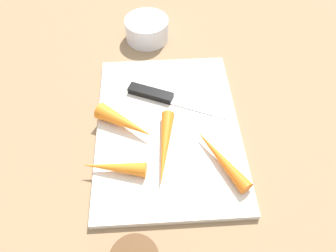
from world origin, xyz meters
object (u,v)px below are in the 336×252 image
object	(u,v)px
small_bowl	(147,29)
cutting_board	(168,128)
knife	(157,95)
carrot_long	(220,158)
carrot_shortest	(114,167)
carrot_short	(125,121)
carrot_longest	(165,148)

from	to	relation	value
small_bowl	cutting_board	bearing A→B (deg)	6.75
knife	carrot_long	bearing A→B (deg)	-33.37
carrot_long	carrot_shortest	distance (m)	0.18
carrot_long	small_bowl	size ratio (longest dim) A/B	1.33
carrot_short	small_bowl	world-z (taller)	small_bowl
carrot_long	cutting_board	bearing A→B (deg)	16.38
carrot_shortest	carrot_short	bearing A→B (deg)	-92.13
cutting_board	carrot_shortest	xyz separation A→B (m)	(0.09, -0.09, 0.02)
carrot_long	carrot_short	distance (m)	0.18
carrot_longest	carrot_short	distance (m)	0.09
carrot_short	small_bowl	distance (m)	0.27
carrot_long	carrot_shortest	bearing A→B (deg)	63.14
cutting_board	knife	size ratio (longest dim) A/B	1.88
carrot_longest	carrot_long	bearing A→B (deg)	82.08
knife	carrot_long	distance (m)	0.18
knife	carrot_short	size ratio (longest dim) A/B	1.66
knife	carrot_shortest	distance (m)	0.18
carrot_longest	carrot_long	xyz separation A→B (m)	(0.03, 0.09, -0.00)
carrot_longest	carrot_shortest	xyz separation A→B (m)	(0.03, -0.08, 0.00)
cutting_board	knife	bearing A→B (deg)	-166.54
carrot_shortest	carrot_short	world-z (taller)	carrot_short
cutting_board	carrot_longest	size ratio (longest dim) A/B	2.47
carrot_shortest	knife	bearing A→B (deg)	-106.98
carrot_longest	carrot_shortest	distance (m)	0.09
cutting_board	small_bowl	distance (m)	0.28
carrot_shortest	carrot_short	distance (m)	0.09
cutting_board	carrot_short	xyz separation A→B (m)	(-0.00, -0.08, 0.02)
carrot_short	carrot_longest	bearing A→B (deg)	-6.95
cutting_board	small_bowl	bearing A→B (deg)	-173.25
carrot_shortest	carrot_longest	bearing A→B (deg)	-150.02
carrot_longest	carrot_long	world-z (taller)	same
knife	carrot_longest	size ratio (longest dim) A/B	1.31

